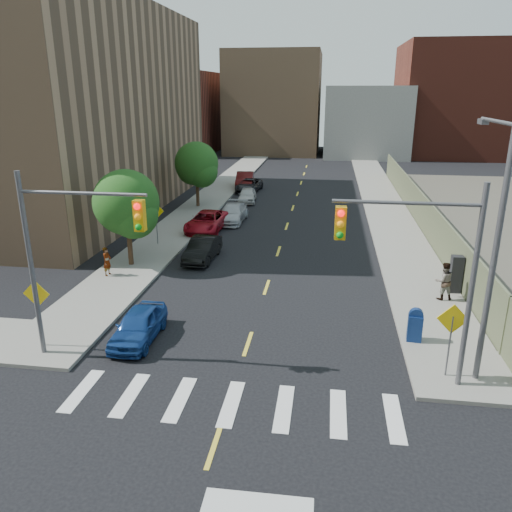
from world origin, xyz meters
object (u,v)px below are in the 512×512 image
(mailbox, at_px, (415,325))
(pedestrian_west, at_px, (107,261))
(parked_car_white, at_px, (247,195))
(parked_car_maroon, at_px, (245,180))
(pedestrian_east, at_px, (444,281))
(parked_car_grey, at_px, (249,185))
(parked_car_silver, at_px, (232,213))
(parked_car_blue, at_px, (138,325))
(parked_car_black, at_px, (203,249))
(parked_car_red, at_px, (207,221))
(payphone, at_px, (456,274))

(mailbox, bearing_deg, pedestrian_west, 166.99)
(parked_car_white, xyz_separation_m, pedestrian_west, (-4.35, -19.60, 0.29))
(parked_car_maroon, distance_m, pedestrian_east, 30.29)
(parked_car_grey, relative_size, mailbox, 3.23)
(parked_car_white, relative_size, pedestrian_west, 2.40)
(parked_car_silver, xyz_separation_m, parked_car_grey, (-0.61, 11.86, -0.05))
(parked_car_blue, bearing_deg, parked_car_black, 88.90)
(pedestrian_west, height_order, pedestrian_east, pedestrian_east)
(parked_car_maroon, height_order, parked_car_grey, parked_car_maroon)
(parked_car_red, bearing_deg, pedestrian_east, -34.11)
(pedestrian_west, bearing_deg, parked_car_silver, -9.51)
(parked_car_red, xyz_separation_m, parked_car_white, (1.30, 9.80, -0.05))
(parked_car_black, relative_size, pedestrian_west, 2.60)
(parked_car_blue, relative_size, parked_car_grey, 0.85)
(payphone, bearing_deg, parked_car_blue, -156.44)
(parked_car_black, bearing_deg, parked_car_grey, 93.58)
(parked_car_blue, bearing_deg, parked_car_red, 93.52)
(parked_car_blue, height_order, parked_car_silver, parked_car_silver)
(parked_car_grey, bearing_deg, parked_car_maroon, 116.91)
(mailbox, xyz_separation_m, pedestrian_east, (1.94, 4.42, 0.25))
(pedestrian_east, bearing_deg, parked_car_grey, -75.34)
(parked_car_blue, xyz_separation_m, parked_car_black, (0.12, 10.01, 0.03))
(parked_car_black, distance_m, payphone, 13.88)
(parked_car_white, height_order, pedestrian_west, pedestrian_west)
(parked_car_blue, relative_size, parked_car_black, 0.93)
(parked_car_maroon, distance_m, payphone, 29.77)
(parked_car_red, relative_size, parked_car_grey, 1.12)
(parked_car_red, distance_m, payphone, 17.54)
(parked_car_grey, bearing_deg, parked_car_white, -78.08)
(parked_car_maroon, bearing_deg, parked_car_white, -84.56)
(parked_car_maroon, bearing_deg, parked_car_black, -92.68)
(parked_car_grey, height_order, pedestrian_east, pedestrian_east)
(parked_car_blue, height_order, parked_car_maroon, parked_car_maroon)
(parked_car_black, bearing_deg, parked_car_blue, -88.59)
(parked_car_maroon, distance_m, mailbox, 33.53)
(parked_car_grey, relative_size, pedestrian_west, 2.85)
(parked_car_blue, bearing_deg, parked_car_silver, 89.03)
(parked_car_silver, height_order, parked_car_grey, parked_car_silver)
(parked_car_red, xyz_separation_m, pedestrian_west, (-3.05, -9.80, 0.24))
(parked_car_grey, bearing_deg, parked_car_silver, -82.31)
(parked_car_silver, distance_m, parked_car_white, 7.03)
(parked_car_white, relative_size, pedestrian_east, 2.04)
(parked_car_black, bearing_deg, pedestrian_west, -137.95)
(parked_car_white, bearing_deg, parked_car_grey, 91.88)
(mailbox, relative_size, pedestrian_east, 0.75)
(parked_car_red, xyz_separation_m, parked_car_silver, (1.30, 2.77, -0.02))
(parked_car_silver, xyz_separation_m, parked_car_maroon, (-1.30, 13.56, 0.12))
(mailbox, relative_size, payphone, 0.74)
(parked_car_silver, height_order, pedestrian_west, pedestrian_west)
(parked_car_black, relative_size, mailbox, 2.94)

